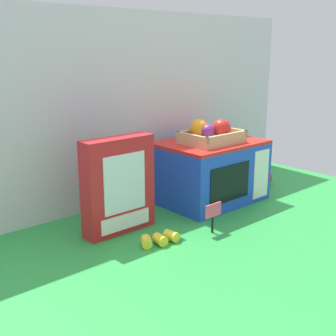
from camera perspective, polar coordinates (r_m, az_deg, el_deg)
The scene contains 8 objects.
ground_plane at distance 1.65m, azimuth 1.12°, elevation -5.41°, with size 1.70×1.70×0.00m, color green.
display_back_panel at distance 1.73m, azimuth -3.80°, elevation 7.80°, with size 1.61×0.03×0.72m, color silver.
toy_microwave at distance 1.73m, azimuth 5.33°, elevation -0.38°, with size 0.39×0.30×0.24m.
food_groups_crate at distance 1.67m, azimuth 5.45°, elevation 4.44°, with size 0.22×0.16×0.09m.
cookie_set_box at distance 1.42m, azimuth -6.41°, elevation -2.27°, with size 0.24×0.07×0.31m.
price_sign at distance 1.44m, azimuth 5.83°, elevation -5.85°, with size 0.07×0.01×0.10m.
loose_toy_banana at distance 1.37m, azimuth -1.11°, elevation -9.15°, with size 0.13×0.07×0.03m.
loose_toy_apple at distance 1.99m, azimuth 12.29°, elevation -1.08°, with size 0.07×0.07×0.07m, color red.
Camera 1 is at (-1.05, -1.14, 0.58)m, focal length 47.25 mm.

